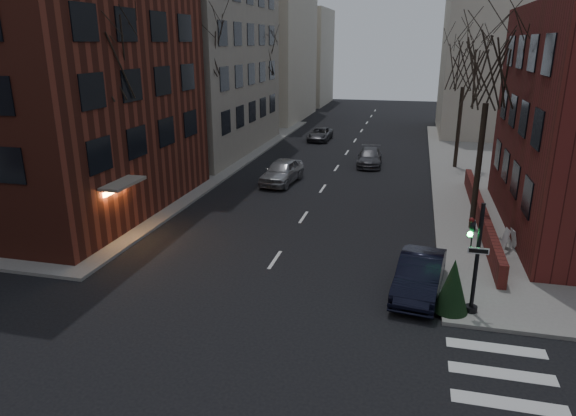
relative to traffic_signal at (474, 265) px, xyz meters
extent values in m
cube|color=gray|center=(-36.94, 21.01, -1.83)|extent=(44.00, 44.00, 0.15)
cube|color=maroon|center=(-23.44, 7.51, 7.09)|extent=(15.00, 15.00, 18.00)
cube|color=#581B19|center=(1.36, 10.01, -1.26)|extent=(0.35, 16.00, 1.00)
cube|color=#BFB7A2|center=(-22.94, 46.01, 7.09)|extent=(14.00, 16.00, 18.00)
cube|color=#BFB7A2|center=(7.06, 41.01, 6.09)|extent=(14.00, 14.00, 16.00)
cube|color=#BFB7A2|center=(-20.94, 63.01, 5.09)|extent=(10.00, 12.00, 14.00)
cylinder|color=black|center=(0.06, 0.01, 0.24)|extent=(0.14, 0.14, 4.00)
cylinder|color=black|center=(0.06, 0.01, -1.66)|extent=(0.44, 0.44, 0.20)
imported|color=black|center=(-0.19, 0.01, 1.09)|extent=(0.16, 0.20, 1.00)
sphere|color=#19FF4C|center=(-0.26, -0.04, 1.14)|extent=(0.18, 0.18, 0.18)
cube|color=white|center=(0.06, -0.11, 0.59)|extent=(0.70, 0.03, 0.22)
cylinder|color=#2D231C|center=(-16.74, 5.01, 1.57)|extent=(0.28, 0.28, 6.65)
cylinder|color=#2D231C|center=(-16.74, 17.01, 1.74)|extent=(0.28, 0.28, 7.00)
cylinder|color=#2D231C|center=(-16.74, 31.01, 1.39)|extent=(0.28, 0.28, 6.30)
cylinder|color=#2D231C|center=(0.86, 9.01, 1.39)|extent=(0.28, 0.28, 6.30)
cylinder|color=#2D231C|center=(0.86, 23.01, 1.22)|extent=(0.28, 0.28, 5.95)
cylinder|color=black|center=(-16.14, 13.01, 1.24)|extent=(0.12, 0.12, 6.00)
sphere|color=#FFA54C|center=(-16.14, 13.01, 4.34)|extent=(0.36, 0.36, 0.36)
cylinder|color=black|center=(-16.14, 33.01, 1.24)|extent=(0.12, 0.12, 6.00)
sphere|color=#FFA54C|center=(-16.14, 33.01, 4.34)|extent=(0.36, 0.36, 0.36)
imported|color=black|center=(-1.74, 1.27, -1.15)|extent=(2.15, 4.74, 1.51)
imported|color=#9C9DA1|center=(-10.90, 15.75, -1.09)|extent=(2.42, 4.96, 1.63)
imported|color=#434348|center=(-5.58, 22.53, -1.26)|extent=(2.00, 4.55, 1.30)
imported|color=#47464C|center=(-11.32, 32.25, -1.30)|extent=(2.08, 4.39, 1.21)
cube|color=white|center=(2.29, 6.60, -1.30)|extent=(0.51, 0.64, 0.92)
cone|color=#183216|center=(-0.64, -0.14, -0.77)|extent=(1.45, 1.45, 1.98)
camera|label=1|loc=(-2.34, -17.20, 7.30)|focal=32.00mm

